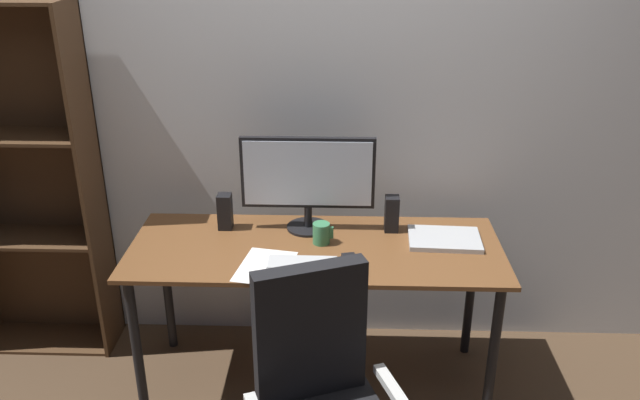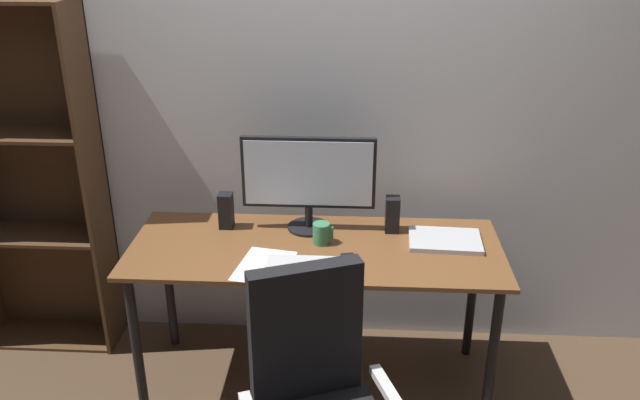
{
  "view_description": "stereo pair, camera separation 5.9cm",
  "coord_description": "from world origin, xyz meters",
  "px_view_note": "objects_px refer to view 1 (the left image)",
  "views": [
    {
      "loc": [
        0.1,
        -2.54,
        2.09
      ],
      "look_at": [
        0.02,
        0.04,
        0.95
      ],
      "focal_mm": 36.34,
      "sensor_mm": 36.0,
      "label": 1
    },
    {
      "loc": [
        0.16,
        -2.54,
        2.09
      ],
      "look_at": [
        0.02,
        0.04,
        0.95
      ],
      "focal_mm": 36.34,
      "sensor_mm": 36.0,
      "label": 2
    }
  ],
  "objects_px": {
    "mouse": "(350,261)",
    "speaker_left": "(225,211)",
    "speaker_right": "(392,214)",
    "bookshelf": "(24,187)",
    "keyboard": "(302,263)",
    "laptop": "(444,239)",
    "monitor": "(308,177)",
    "desk": "(316,264)",
    "coffee_mug": "(321,233)"
  },
  "relations": [
    {
      "from": "mouse",
      "to": "speaker_left",
      "type": "distance_m",
      "value": 0.67
    },
    {
      "from": "speaker_right",
      "to": "bookshelf",
      "type": "bearing_deg",
      "value": 175.13
    },
    {
      "from": "keyboard",
      "to": "laptop",
      "type": "bearing_deg",
      "value": 21.72
    },
    {
      "from": "speaker_left",
      "to": "bookshelf",
      "type": "height_order",
      "value": "bookshelf"
    },
    {
      "from": "speaker_right",
      "to": "bookshelf",
      "type": "distance_m",
      "value": 1.79
    },
    {
      "from": "monitor",
      "to": "keyboard",
      "type": "height_order",
      "value": "monitor"
    },
    {
      "from": "keyboard",
      "to": "laptop",
      "type": "relative_size",
      "value": 0.91
    },
    {
      "from": "keyboard",
      "to": "bookshelf",
      "type": "relative_size",
      "value": 0.16
    },
    {
      "from": "monitor",
      "to": "keyboard",
      "type": "distance_m",
      "value": 0.43
    },
    {
      "from": "mouse",
      "to": "bookshelf",
      "type": "bearing_deg",
      "value": 151.27
    },
    {
      "from": "mouse",
      "to": "speaker_right",
      "type": "xyz_separation_m",
      "value": [
        0.19,
        0.33,
        0.07
      ]
    },
    {
      "from": "desk",
      "to": "speaker_right",
      "type": "relative_size",
      "value": 9.73
    },
    {
      "from": "laptop",
      "to": "keyboard",
      "type": "bearing_deg",
      "value": -156.04
    },
    {
      "from": "monitor",
      "to": "speaker_left",
      "type": "distance_m",
      "value": 0.42
    },
    {
      "from": "desk",
      "to": "mouse",
      "type": "bearing_deg",
      "value": -46.03
    },
    {
      "from": "desk",
      "to": "coffee_mug",
      "type": "xyz_separation_m",
      "value": [
        0.03,
        0.03,
        0.13
      ]
    },
    {
      "from": "speaker_left",
      "to": "speaker_right",
      "type": "xyz_separation_m",
      "value": [
        0.77,
        0.0,
        0.0
      ]
    },
    {
      "from": "monitor",
      "to": "bookshelf",
      "type": "bearing_deg",
      "value": 174.11
    },
    {
      "from": "mouse",
      "to": "bookshelf",
      "type": "distance_m",
      "value": 1.67
    },
    {
      "from": "desk",
      "to": "speaker_right",
      "type": "distance_m",
      "value": 0.42
    },
    {
      "from": "keyboard",
      "to": "bookshelf",
      "type": "bearing_deg",
      "value": 161.02
    },
    {
      "from": "monitor",
      "to": "speaker_right",
      "type": "distance_m",
      "value": 0.42
    },
    {
      "from": "laptop",
      "to": "bookshelf",
      "type": "bearing_deg",
      "value": 175.71
    },
    {
      "from": "speaker_right",
      "to": "mouse",
      "type": "bearing_deg",
      "value": -120.51
    },
    {
      "from": "keyboard",
      "to": "mouse",
      "type": "height_order",
      "value": "mouse"
    },
    {
      "from": "keyboard",
      "to": "speaker_left",
      "type": "height_order",
      "value": "speaker_left"
    },
    {
      "from": "mouse",
      "to": "desk",
      "type": "bearing_deg",
      "value": 122.08
    },
    {
      "from": "laptop",
      "to": "speaker_right",
      "type": "distance_m",
      "value": 0.26
    },
    {
      "from": "bookshelf",
      "to": "desk",
      "type": "bearing_deg",
      "value": -12.71
    },
    {
      "from": "coffee_mug",
      "to": "speaker_right",
      "type": "xyz_separation_m",
      "value": [
        0.32,
        0.14,
        0.04
      ]
    },
    {
      "from": "monitor",
      "to": "laptop",
      "type": "bearing_deg",
      "value": -10.0
    },
    {
      "from": "coffee_mug",
      "to": "laptop",
      "type": "distance_m",
      "value": 0.56
    },
    {
      "from": "laptop",
      "to": "speaker_left",
      "type": "relative_size",
      "value": 1.88
    },
    {
      "from": "mouse",
      "to": "coffee_mug",
      "type": "bearing_deg",
      "value": 111.39
    },
    {
      "from": "speaker_left",
      "to": "speaker_right",
      "type": "height_order",
      "value": "same"
    },
    {
      "from": "mouse",
      "to": "monitor",
      "type": "bearing_deg",
      "value": 107.86
    },
    {
      "from": "mouse",
      "to": "laptop",
      "type": "bearing_deg",
      "value": 16.19
    },
    {
      "from": "monitor",
      "to": "laptop",
      "type": "relative_size",
      "value": 1.9
    },
    {
      "from": "coffee_mug",
      "to": "speaker_left",
      "type": "bearing_deg",
      "value": 163.12
    },
    {
      "from": "laptop",
      "to": "speaker_right",
      "type": "height_order",
      "value": "speaker_right"
    },
    {
      "from": "desk",
      "to": "monitor",
      "type": "bearing_deg",
      "value": 102.92
    },
    {
      "from": "desk",
      "to": "bookshelf",
      "type": "relative_size",
      "value": 0.94
    },
    {
      "from": "speaker_left",
      "to": "monitor",
      "type": "bearing_deg",
      "value": 1.16
    },
    {
      "from": "coffee_mug",
      "to": "laptop",
      "type": "xyz_separation_m",
      "value": [
        0.55,
        0.04,
        -0.04
      ]
    },
    {
      "from": "keyboard",
      "to": "speaker_right",
      "type": "relative_size",
      "value": 1.71
    },
    {
      "from": "keyboard",
      "to": "coffee_mug",
      "type": "relative_size",
      "value": 3.01
    },
    {
      "from": "speaker_right",
      "to": "keyboard",
      "type": "bearing_deg",
      "value": -138.93
    },
    {
      "from": "coffee_mug",
      "to": "speaker_right",
      "type": "height_order",
      "value": "speaker_right"
    },
    {
      "from": "coffee_mug",
      "to": "desk",
      "type": "bearing_deg",
      "value": -126.08
    },
    {
      "from": "monitor",
      "to": "mouse",
      "type": "relative_size",
      "value": 6.34
    }
  ]
}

